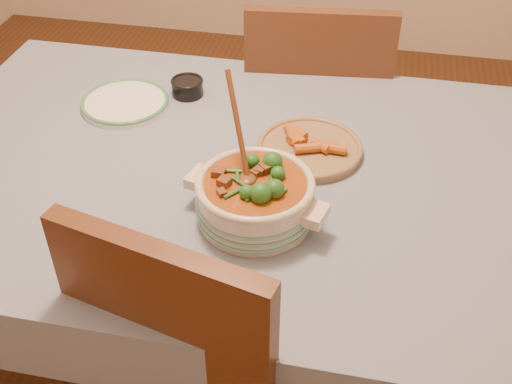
# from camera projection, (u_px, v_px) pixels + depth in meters

# --- Properties ---
(floor) EXTENTS (4.50, 4.50, 0.00)m
(floor) POSITION_uv_depth(u_px,v_px,m) (245.00, 357.00, 2.04)
(floor) COLOR #402A12
(floor) RESTS_ON ground
(dining_table) EXTENTS (1.68, 1.08, 0.76)m
(dining_table) POSITION_uv_depth(u_px,v_px,m) (243.00, 197.00, 1.62)
(dining_table) COLOR brown
(dining_table) RESTS_ON floor
(stew_casserole) EXTENTS (0.33, 0.31, 0.31)m
(stew_casserole) POSITION_uv_depth(u_px,v_px,m) (255.00, 195.00, 1.38)
(stew_casserole) COLOR beige
(stew_casserole) RESTS_ON dining_table
(white_plate) EXTENTS (0.29, 0.29, 0.02)m
(white_plate) POSITION_uv_depth(u_px,v_px,m) (125.00, 102.00, 1.78)
(white_plate) COLOR white
(white_plate) RESTS_ON dining_table
(condiment_bowl) EXTENTS (0.11, 0.11, 0.05)m
(condiment_bowl) POSITION_uv_depth(u_px,v_px,m) (187.00, 86.00, 1.82)
(condiment_bowl) COLOR black
(condiment_bowl) RESTS_ON dining_table
(fried_plate) EXTENTS (0.31, 0.31, 0.04)m
(fried_plate) POSITION_uv_depth(u_px,v_px,m) (310.00, 147.00, 1.60)
(fried_plate) COLOR #927350
(fried_plate) RESTS_ON dining_table
(chair_far) EXTENTS (0.49, 0.49, 0.95)m
(chair_far) POSITION_uv_depth(u_px,v_px,m) (315.00, 113.00, 2.16)
(chair_far) COLOR #512C18
(chair_far) RESTS_ON floor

